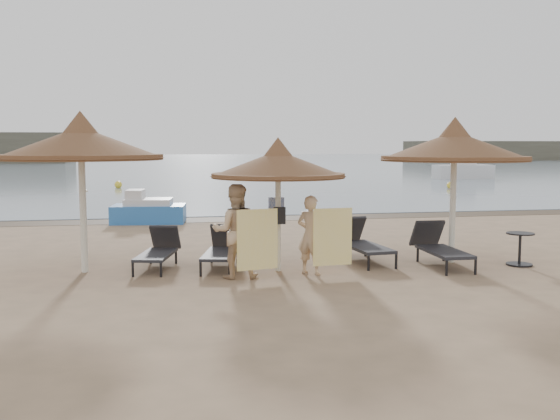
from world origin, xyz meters
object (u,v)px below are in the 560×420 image
Objects in this scene: lounger_far_left at (159,250)px; person_right at (311,229)px; lounger_near_left at (222,249)px; person_left at (235,224)px; palapa_left at (81,144)px; lounger_near_right at (361,242)px; palapa_right at (454,147)px; lounger_far_right at (439,246)px; palapa_center at (278,165)px; side_table at (520,250)px; pedal_boat at (148,210)px.

person_right is (2.76, -1.20, 0.51)m from lounger_far_left.
lounger_near_left is 1.26m from person_left.
palapa_left is 1.53× the size of lounger_near_right.
palapa_right is 1.57× the size of lounger_far_right.
palapa_left is 1.69× the size of lounger_far_left.
lounger_near_right is (1.87, 0.73, -1.62)m from palapa_center.
side_table is (4.81, -0.36, -1.70)m from palapa_center.
lounger_near_right reaches higher than lounger_far_left.
pedal_boat is (0.99, 7.46, -2.02)m from palapa_left.
palapa_left reaches higher than person_right.
palapa_right reaches higher than lounger_far_right.
lounger_far_left is at bearing 161.02° from palapa_center.
palapa_right reaches higher than lounger_near_right.
lounger_near_right is at bearing 15.68° from lounger_near_left.
person_right is (0.53, -0.43, -1.16)m from palapa_center.
person_right is at bearing -10.25° from lounger_far_left.
lounger_near_left is at bearing -78.29° from person_left.
lounger_near_left is 0.79× the size of pedal_boat.
lounger_far_left is at bearing 173.94° from lounger_near_right.
person_right is at bearing -168.51° from palapa_right.
person_left is at bearing 40.62° from person_right.
pedal_boat reaches higher than side_table.
side_table is (7.03, -1.13, -0.04)m from lounger_far_left.
palapa_right is 4.75m from person_left.
palapa_center reaches higher than lounger_near_left.
palapa_right is at bearing -130.53° from person_right.
lounger_near_right is at bearing -51.93° from pedal_boat.
side_table is at bearing -4.32° from palapa_center.
lounger_far_right is 0.96× the size of person_left.
person_left is at bearing -171.23° from palapa_right.
lounger_far_left is 3.05m from person_right.
lounger_far_left is at bearing 9.45° from palapa_left.
lounger_far_right is 2.90× the size of side_table.
palapa_right is 6.21m from lounger_far_left.
lounger_far_left is 0.97× the size of lounger_near_left.
lounger_far_left is at bearing -80.58° from pedal_boat.
lounger_near_right is at bearing 21.31° from palapa_center.
pedal_boat is at bearing 131.58° from side_table.
person_left is at bearing -150.44° from palapa_center.
lounger_near_right is at bearing 152.65° from lounger_far_right.
palapa_right is at bearing -2.68° from palapa_left.
palapa_center is at bearing -176.84° from palapa_right.
palapa_center is 0.86× the size of palapa_right.
palapa_center is 8.57m from pedal_boat.
lounger_near_right is (2.88, 0.14, 0.03)m from lounger_near_left.
lounger_far_left is at bearing -38.45° from person_left.
lounger_far_left is 7.12m from side_table.
person_right reaches higher than lounger_near_left.
palapa_left is 1.78× the size of person_right.
person_left is (0.14, -1.09, 0.63)m from lounger_near_left.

